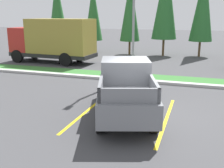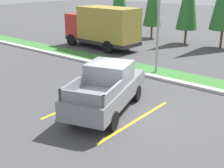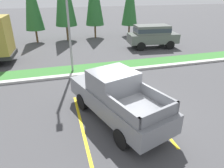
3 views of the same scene
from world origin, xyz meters
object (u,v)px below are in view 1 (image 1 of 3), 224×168
(pickup_truck_main, at_px, (125,88))
(cypress_tree_rightmost, at_px, (203,4))
(street_light, at_px, (133,4))
(cypress_tree_center, at_px, (130,9))
(cypress_tree_leftmost, at_px, (57,8))
(cypress_tree_left_inner, at_px, (93,12))
(cargo_truck_distant, at_px, (54,39))

(pickup_truck_main, bearing_deg, cypress_tree_rightmost, 81.39)
(street_light, xyz_separation_m, cypress_tree_center, (-2.66, 9.62, -0.06))
(street_light, relative_size, cypress_tree_leftmost, 1.01)
(cypress_tree_rightmost, bearing_deg, cypress_tree_left_inner, -178.58)
(pickup_truck_main, height_order, street_light, street_light)
(cypress_tree_rightmost, bearing_deg, cypress_tree_leftmost, -176.80)
(cargo_truck_distant, relative_size, cypress_tree_rightmost, 0.89)
(cypress_tree_left_inner, distance_m, cypress_tree_center, 3.86)
(cypress_tree_rightmost, bearing_deg, cypress_tree_center, -174.07)
(cargo_truck_distant, xyz_separation_m, cypress_tree_leftmost, (-2.94, 6.04, 2.49))
(cypress_tree_rightmost, bearing_deg, cargo_truck_distant, -148.00)
(pickup_truck_main, relative_size, street_light, 0.74)
(pickup_truck_main, bearing_deg, street_light, 101.69)
(street_light, distance_m, cypress_tree_center, 9.98)
(pickup_truck_main, relative_size, cypress_tree_rightmost, 0.71)
(street_light, distance_m, cypress_tree_left_inner, 11.95)
(street_light, distance_m, cypress_tree_leftmost, 13.91)
(cypress_tree_center, relative_size, cypress_tree_rightmost, 0.92)
(cypress_tree_left_inner, relative_size, cypress_tree_center, 0.94)
(street_light, distance_m, cypress_tree_rightmost, 10.92)
(pickup_truck_main, xyz_separation_m, cypress_tree_rightmost, (2.46, 16.23, 3.54))
(pickup_truck_main, relative_size, cypress_tree_left_inner, 0.82)
(cypress_tree_left_inner, bearing_deg, cypress_tree_leftmost, -171.88)
(cypress_tree_left_inner, distance_m, cypress_tree_rightmost, 10.20)
(cargo_truck_distant, distance_m, cypress_tree_left_inner, 6.93)
(cypress_tree_center, bearing_deg, cargo_truck_distant, -126.50)
(cypress_tree_center, bearing_deg, pickup_truck_main, -75.97)
(street_light, height_order, cypress_tree_leftmost, street_light)
(cypress_tree_left_inner, relative_size, cypress_tree_rightmost, 0.87)
(cargo_truck_distant, height_order, cypress_tree_left_inner, cypress_tree_left_inner)
(street_light, bearing_deg, pickup_truck_main, -78.31)
(cargo_truck_distant, bearing_deg, cypress_tree_center, 53.50)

